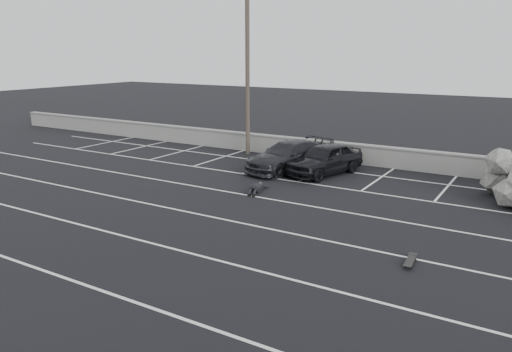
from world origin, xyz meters
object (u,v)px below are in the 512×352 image
Objects in this scene: utility_pole at (247,72)px; person at (258,185)px; car_right at (288,156)px; skateboard at (410,261)px; car_left at (325,159)px; trash_bin at (346,157)px.

utility_pole reaches higher than person.
car_right is at bearing -31.52° from utility_pole.
car_right is 2.19× the size of person.
person is 2.58× the size of skateboard.
car_right is (-1.86, -0.18, -0.03)m from car_left.
car_left is at bearing 22.34° from car_right.
car_left is 4.36× the size of trash_bin.
car_left is 4.98× the size of skateboard.
car_right is at bearing -159.05° from car_left.
utility_pole is at bearing 177.13° from trash_bin.
skateboard is (7.56, -4.33, -0.13)m from person.
utility_pole is (-3.87, 2.37, 3.90)m from car_right.
car_left is at bearing -20.97° from utility_pole.
car_left is 0.88× the size of car_right.
skateboard is (5.91, -10.30, -0.43)m from trash_bin.
trash_bin is 11.88m from skateboard.
car_right is 11.58m from skateboard.
skateboard is (8.13, -8.23, -0.64)m from car_right.
skateboard is at bearing -28.43° from car_right.
car_right reaches higher than skateboard.
skateboard is (12.00, -10.60, -4.54)m from utility_pole.
car_right is 3.97m from person.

